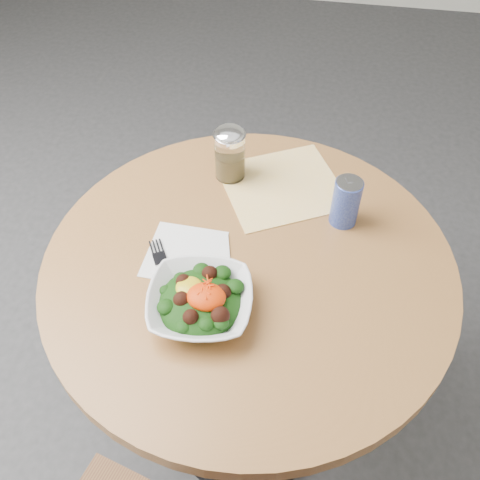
{
  "coord_description": "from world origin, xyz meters",
  "views": [
    {
      "loc": [
        0.11,
        -0.73,
        1.64
      ],
      "look_at": [
        -0.02,
        0.0,
        0.81
      ],
      "focal_mm": 40.0,
      "sensor_mm": 36.0,
      "label": 1
    }
  ],
  "objects": [
    {
      "name": "ground",
      "position": [
        0.0,
        0.0,
        0.0
      ],
      "size": [
        6.0,
        6.0,
        0.0
      ],
      "primitive_type": "plane",
      "color": "#303033",
      "rests_on": "ground"
    },
    {
      "name": "table",
      "position": [
        0.0,
        0.0,
        0.55
      ],
      "size": [
        0.9,
        0.9,
        0.75
      ],
      "color": "black",
      "rests_on": "ground"
    },
    {
      "name": "cloth_napkin",
      "position": [
        0.04,
        0.25,
        0.75
      ],
      "size": [
        0.36,
        0.35,
        0.0
      ],
      "primitive_type": "cube",
      "rotation": [
        0.0,
        0.0,
        0.49
      ],
      "color": "orange",
      "rests_on": "table"
    },
    {
      "name": "paper_napkins",
      "position": [
        -0.13,
        -0.02,
        0.75
      ],
      "size": [
        0.21,
        0.21,
        0.0
      ],
      "color": "silver",
      "rests_on": "table"
    },
    {
      "name": "salad_bowl",
      "position": [
        -0.07,
        -0.15,
        0.78
      ],
      "size": [
        0.23,
        0.23,
        0.08
      ],
      "color": "silver",
      "rests_on": "table"
    },
    {
      "name": "fork",
      "position": [
        -0.17,
        -0.08,
        0.76
      ],
      "size": [
        0.12,
        0.21,
        0.0
      ],
      "color": "black",
      "rests_on": "table"
    },
    {
      "name": "spice_shaker",
      "position": [
        -0.09,
        0.26,
        0.82
      ],
      "size": [
        0.08,
        0.08,
        0.14
      ],
      "color": "silver",
      "rests_on": "table"
    },
    {
      "name": "beverage_can",
      "position": [
        0.19,
        0.16,
        0.81
      ],
      "size": [
        0.06,
        0.06,
        0.12
      ],
      "color": "navy",
      "rests_on": "table"
    }
  ]
}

